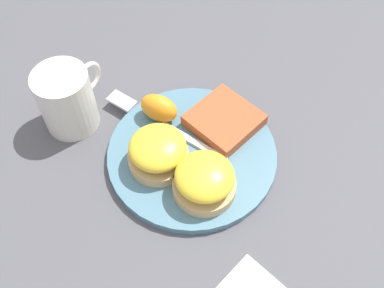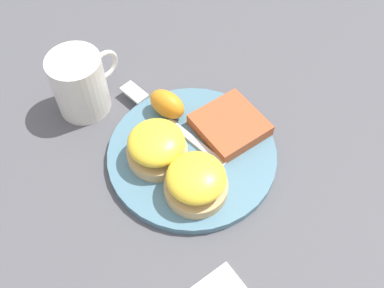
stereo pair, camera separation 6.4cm
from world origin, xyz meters
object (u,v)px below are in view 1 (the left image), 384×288
Objects in this scene: orange_wedge at (159,108)px; cup at (67,100)px; fork at (158,121)px; sandwich_benedict_right at (204,180)px; sandwich_benedict_left at (158,152)px; hashbrown_patty at (224,120)px.

orange_wedge is 0.14m from cup.
fork is at bearing -159.78° from orange_wedge.
cup reaches higher than sandwich_benedict_right.
sandwich_benedict_left is at bearing -141.64° from fork.
sandwich_benedict_right is at bearing -115.08° from fork.
sandwich_benedict_right is 0.14m from orange_wedge.
sandwich_benedict_left reaches higher than orange_wedge.
orange_wedge reaches higher than fork.
sandwich_benedict_left is 0.16m from cup.
hashbrown_patty is (0.11, 0.04, -0.02)m from sandwich_benedict_right.
sandwich_benedict_left is at bearing 88.75° from sandwich_benedict_right.
orange_wedge reaches higher than hashbrown_patty.
cup reaches higher than sandwich_benedict_left.
sandwich_benedict_right is 0.77× the size of cup.
sandwich_benedict_left is 0.08m from orange_wedge.
orange_wedge is at bearing 61.90° from sandwich_benedict_right.
hashbrown_patty is 0.24m from cup.
sandwich_benedict_left is at bearing -144.00° from orange_wedge.
hashbrown_patty reaches higher than fork.
fork is at bearing -61.90° from cup.
sandwich_benedict_right is 0.94× the size of hashbrown_patty.
fork is 1.91× the size of cup.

